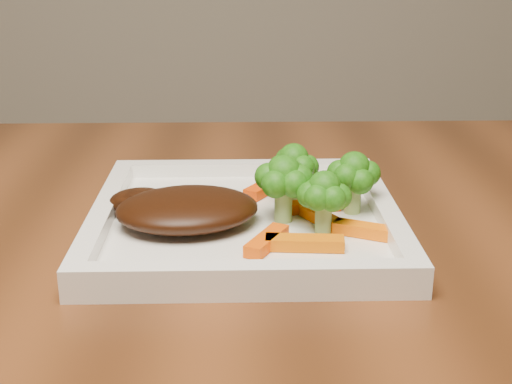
{
  "coord_description": "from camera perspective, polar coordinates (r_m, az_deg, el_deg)",
  "views": [
    {
      "loc": [
        -0.41,
        -0.43,
        1.0
      ],
      "look_at": [
        -0.4,
        0.16,
        0.79
      ],
      "focal_mm": 50.0,
      "sensor_mm": 36.0,
      "label": 1
    }
  ],
  "objects": [
    {
      "name": "carrot_6",
      "position": [
        0.66,
        4.67,
        -1.11
      ],
      "size": [
        0.05,
        0.02,
        0.01
      ],
      "primitive_type": "cube",
      "rotation": [
        0.0,
        0.0,
        0.21
      ],
      "color": "#ED4C03",
      "rests_on": "plate"
    },
    {
      "name": "broccoli_1",
      "position": [
        0.65,
        7.81,
        1.05
      ],
      "size": [
        0.06,
        0.06,
        0.06
      ],
      "primitive_type": null,
      "rotation": [
        0.0,
        0.0,
        -0.11
      ],
      "color": "#337A14",
      "rests_on": "plate"
    },
    {
      "name": "steak",
      "position": [
        0.62,
        -5.52,
        -1.37
      ],
      "size": [
        0.14,
        0.11,
        0.03
      ],
      "primitive_type": "ellipsoid",
      "rotation": [
        0.0,
        0.0,
        0.15
      ],
      "color": "black",
      "rests_on": "plate"
    },
    {
      "name": "carrot_2",
      "position": [
        0.58,
        0.87,
        -3.93
      ],
      "size": [
        0.04,
        0.06,
        0.01
      ],
      "primitive_type": "cube",
      "rotation": [
        0.0,
        0.0,
        1.08
      ],
      "color": "#EF4F03",
      "rests_on": "plate"
    },
    {
      "name": "carrot_4",
      "position": [
        0.7,
        0.76,
        0.37
      ],
      "size": [
        0.05,
        0.06,
        0.01
      ],
      "primitive_type": "cube",
      "rotation": [
        0.0,
        0.0,
        0.98
      ],
      "color": "#EB3E03",
      "rests_on": "plate"
    },
    {
      "name": "carrot_0",
      "position": [
        0.58,
        3.92,
        -4.08
      ],
      "size": [
        0.06,
        0.02,
        0.01
      ],
      "primitive_type": "cube",
      "rotation": [
        0.0,
        0.0,
        -0.08
      ],
      "color": "#E36703",
      "rests_on": "plate"
    },
    {
      "name": "carrot_5",
      "position": [
        0.63,
        5.22,
        -2.05
      ],
      "size": [
        0.04,
        0.05,
        0.01
      ],
      "primitive_type": "cube",
      "rotation": [
        0.0,
        0.0,
        -1.04
      ],
      "color": "#FF6204",
      "rests_on": "plate"
    },
    {
      "name": "broccoli_3",
      "position": [
        0.62,
        2.22,
        0.33
      ],
      "size": [
        0.06,
        0.06,
        0.06
      ],
      "primitive_type": null,
      "rotation": [
        0.0,
        0.0,
        0.1
      ],
      "color": "#377513",
      "rests_on": "plate"
    },
    {
      "name": "broccoli_0",
      "position": [
        0.67,
        3.01,
        2.07
      ],
      "size": [
        0.05,
        0.05,
        0.07
      ],
      "primitive_type": null,
      "rotation": [
        0.0,
        0.0,
        0.02
      ],
      "color": "#116712",
      "rests_on": "plate"
    },
    {
      "name": "broccoli_2",
      "position": [
        0.6,
        5.46,
        -0.63
      ],
      "size": [
        0.05,
        0.05,
        0.06
      ],
      "primitive_type": null,
      "rotation": [
        0.0,
        0.0,
        0.02
      ],
      "color": "#267814",
      "rests_on": "plate"
    },
    {
      "name": "carrot_1",
      "position": [
        0.61,
        8.89,
        -3.06
      ],
      "size": [
        0.06,
        0.04,
        0.01
      ],
      "primitive_type": "cube",
      "rotation": [
        0.0,
        0.0,
        -0.44
      ],
      "color": "#FF6C04",
      "rests_on": "plate"
    },
    {
      "name": "plate",
      "position": [
        0.64,
        -0.89,
        -2.61
      ],
      "size": [
        0.27,
        0.27,
        0.01
      ],
      "primitive_type": "cube",
      "color": "white",
      "rests_on": "dining_table"
    }
  ]
}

